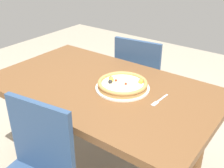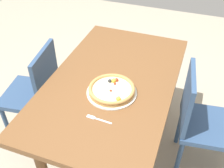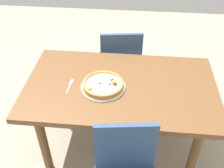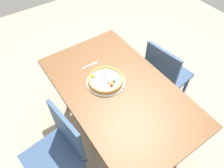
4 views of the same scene
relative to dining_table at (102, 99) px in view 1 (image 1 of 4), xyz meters
The scene contains 5 objects.
dining_table is the anchor object (origin of this frame).
chair_near 0.66m from the dining_table, 82.62° to the right, with size 0.45×0.45×0.88m.
plate 0.17m from the dining_table, 161.35° to the right, with size 0.33×0.33×0.01m, color silver.
pizza 0.18m from the dining_table, 161.17° to the right, with size 0.30×0.30×0.05m.
fork 0.39m from the dining_table, behind, with size 0.03×0.17×0.00m.
Camera 1 is at (-0.97, 1.19, 1.54)m, focal length 44.61 mm.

